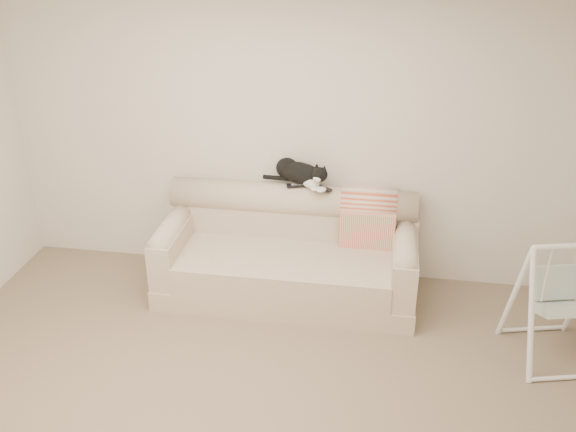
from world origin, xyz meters
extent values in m
plane|color=#6F5F4A|center=(0.00, 0.00, 0.00)|extent=(5.00, 5.00, 0.00)
cube|color=beige|center=(0.00, 2.00, 1.30)|extent=(5.00, 0.04, 2.60)
cube|color=white|center=(0.00, 0.00, 2.59)|extent=(5.00, 4.00, 0.02)
cube|color=#B9A98E|center=(0.05, 1.53, 0.09)|extent=(2.20, 0.90, 0.18)
cube|color=#B9A98E|center=(0.05, 1.42, 0.30)|extent=(1.80, 0.68, 0.24)
cube|color=#B9A98E|center=(0.05, 1.87, 0.43)|extent=(2.20, 0.22, 0.50)
cylinder|color=#B9A98E|center=(0.05, 1.87, 0.76)|extent=(2.16, 0.28, 0.28)
cube|color=#B9A98E|center=(-0.94, 1.53, 0.39)|extent=(0.20, 0.88, 0.42)
cylinder|color=#B9A98E|center=(-0.94, 1.53, 0.60)|extent=(0.18, 0.84, 0.18)
cube|color=#B9A98E|center=(1.04, 1.53, 0.39)|extent=(0.20, 0.88, 0.42)
cylinder|color=#B9A98E|center=(1.04, 1.53, 0.60)|extent=(0.18, 0.84, 0.18)
cube|color=black|center=(0.09, 1.85, 0.91)|extent=(0.19, 0.10, 0.02)
cube|color=gray|center=(0.09, 1.85, 0.92)|extent=(0.11, 0.06, 0.01)
cube|color=black|center=(0.31, 1.83, 0.91)|extent=(0.17, 0.14, 0.02)
ellipsoid|color=black|center=(0.12, 1.89, 1.01)|extent=(0.47, 0.36, 0.18)
ellipsoid|color=black|center=(-0.02, 1.96, 1.02)|extent=(0.26, 0.25, 0.18)
ellipsoid|color=white|center=(0.21, 1.81, 0.97)|extent=(0.20, 0.17, 0.13)
ellipsoid|color=black|center=(0.29, 1.76, 1.06)|extent=(0.18, 0.18, 0.13)
ellipsoid|color=white|center=(0.27, 1.72, 1.04)|extent=(0.09, 0.08, 0.05)
sphere|color=#BF7272|center=(0.26, 1.69, 1.04)|extent=(0.01, 0.01, 0.01)
cone|color=black|center=(0.26, 1.79, 1.12)|extent=(0.06, 0.07, 0.06)
cone|color=black|center=(0.33, 1.76, 1.12)|extent=(0.08, 0.08, 0.06)
sphere|color=#AB6C24|center=(0.25, 1.73, 1.07)|extent=(0.02, 0.02, 0.02)
sphere|color=#AB6C24|center=(0.29, 1.71, 1.07)|extent=(0.02, 0.02, 0.02)
ellipsoid|color=white|center=(0.26, 1.74, 0.94)|extent=(0.11, 0.12, 0.04)
ellipsoid|color=white|center=(0.31, 1.72, 0.94)|extent=(0.11, 0.12, 0.04)
cylinder|color=black|center=(-0.11, 1.91, 0.94)|extent=(0.24, 0.05, 0.04)
cylinder|color=#D5542D|center=(0.71, 1.87, 0.76)|extent=(0.47, 0.33, 0.33)
cube|color=#D5542D|center=(0.71, 1.70, 0.56)|extent=(0.47, 0.09, 0.42)
cylinder|color=white|center=(1.92, 0.81, 0.47)|extent=(0.12, 0.33, 0.96)
cylinder|color=white|center=(1.85, 1.10, 0.47)|extent=(0.12, 0.33, 0.96)
cylinder|color=white|center=(2.15, 1.02, 0.94)|extent=(0.54, 0.17, 0.04)
cylinder|color=white|center=(2.22, 0.74, 0.02)|extent=(0.54, 0.17, 0.03)
cylinder|color=white|center=(2.08, 1.31, 0.02)|extent=(0.54, 0.17, 0.03)
cube|color=white|center=(2.16, 0.99, 0.44)|extent=(0.37, 0.35, 0.18)
cube|color=white|center=(2.13, 1.11, 0.59)|extent=(0.34, 0.22, 0.25)
cylinder|color=white|center=(2.02, 0.99, 0.72)|extent=(0.02, 0.02, 0.45)
camera|label=1|loc=(0.81, -3.17, 3.12)|focal=40.00mm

